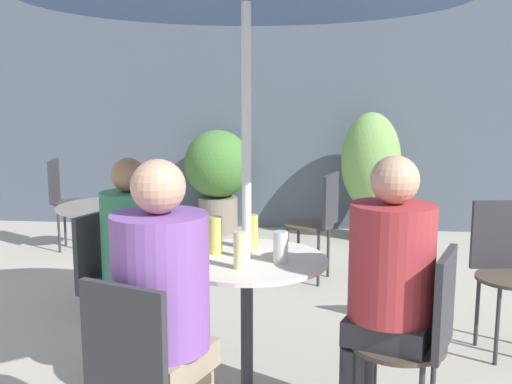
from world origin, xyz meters
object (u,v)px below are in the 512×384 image
bistro_chair_0 (112,277)px  bistro_chair_1 (141,371)px  beer_glass_2 (281,247)px  bistro_chair_4 (65,195)px  bistro_chair_3 (505,261)px  beer_glass_0 (215,235)px  seated_person_2 (387,277)px  seated_person_0 (133,248)px  cafe_table_far (111,230)px  beer_glass_3 (252,232)px  bistro_chair_5 (319,216)px  cafe_table_near (247,291)px  seated_person_1 (164,299)px  potted_plant_0 (218,172)px  bistro_chair_2 (420,331)px  beer_glass_1 (240,250)px  potted_plant_1 (371,169)px

bistro_chair_0 → bistro_chair_1: (0.48, -1.05, 0.00)m
beer_glass_2 → bistro_chair_4: bearing=129.0°
bistro_chair_3 → beer_glass_0: (-1.60, -0.78, 0.30)m
bistro_chair_1 → seated_person_2: (0.92, 0.53, 0.21)m
bistro_chair_0 → beer_glass_0: (0.61, -0.22, 0.30)m
seated_person_0 → cafe_table_far: bearing=46.2°
seated_person_2 → beer_glass_3: 0.75m
bistro_chair_1 → bistro_chair_5: 2.87m
cafe_table_near → seated_person_1: seated_person_1 is taller
bistro_chair_4 → potted_plant_0: 1.63m
bistro_chair_2 → seated_person_0: size_ratio=0.74×
beer_glass_0 → cafe_table_far: bearing=129.3°
beer_glass_2 → beer_glass_3: bearing=124.9°
beer_glass_2 → bistro_chair_3: bearing=35.3°
cafe_table_near → beer_glass_1: size_ratio=4.62×
bistro_chair_1 → seated_person_1: bearing=-90.0°
cafe_table_far → seated_person_1: seated_person_1 is taller
seated_person_0 → cafe_table_near: bearing=-90.0°
seated_person_0 → beer_glass_3: seated_person_0 is taller
beer_glass_0 → seated_person_0: bearing=159.9°
beer_glass_3 → beer_glass_2: bearing=-55.1°
bistro_chair_0 → seated_person_2: (1.40, -0.52, 0.21)m
cafe_table_near → bistro_chair_1: bearing=-110.4°
bistro_chair_4 → beer_glass_2: size_ratio=6.13×
bistro_chair_4 → beer_glass_3: size_ratio=5.15×
seated_person_1 → potted_plant_0: (-0.54, 4.30, -0.09)m
seated_person_2 → potted_plant_1: potted_plant_1 is taller
beer_glass_0 → seated_person_2: bearing=-20.6°
bistro_chair_2 → potted_plant_0: 4.25m
seated_person_1 → beer_glass_2: (0.40, 0.57, 0.06)m
potted_plant_1 → bistro_chair_3: bearing=-77.9°
seated_person_1 → beer_glass_2: seated_person_1 is taller
bistro_chair_4 → beer_glass_2: beer_glass_2 is taller
cafe_table_near → bistro_chair_3: size_ratio=0.86×
cafe_table_near → potted_plant_0: potted_plant_0 is taller
beer_glass_0 → potted_plant_1: size_ratio=0.14×
bistro_chair_3 → beer_glass_2: bearing=-154.5°
bistro_chair_2 → beer_glass_1: 0.84m
seated_person_1 → beer_glass_1: bearing=-95.8°
seated_person_1 → beer_glass_3: (0.24, 0.80, 0.08)m
cafe_table_far → seated_person_2: (1.74, -1.46, 0.18)m
potted_plant_1 → bistro_chair_0: bearing=-116.4°
seated_person_1 → beer_glass_1: (0.23, 0.46, 0.07)m
bistro_chair_3 → seated_person_1: 2.24m
beer_glass_2 → potted_plant_0: potted_plant_0 is taller
bistro_chair_0 → seated_person_0: seated_person_0 is taller
cafe_table_near → bistro_chair_2: bearing=-20.4°
cafe_table_far → beer_glass_3: beer_glass_3 is taller
bistro_chair_0 → bistro_chair_3: same height
bistro_chair_0 → bistro_chair_4: same height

